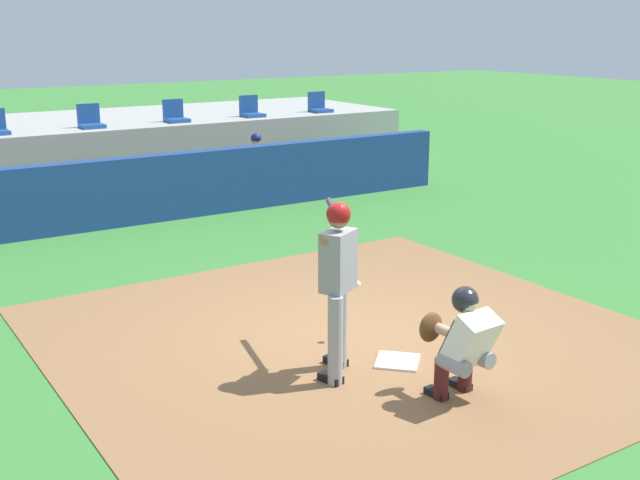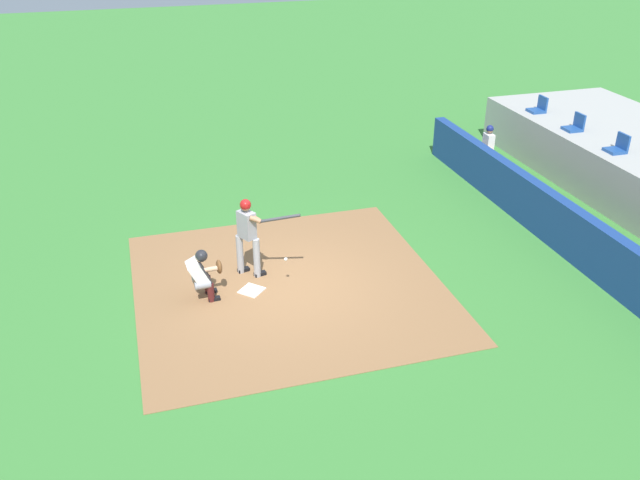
# 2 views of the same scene
# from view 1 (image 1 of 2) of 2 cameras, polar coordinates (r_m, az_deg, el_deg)

# --- Properties ---
(ground_plane) EXTENTS (80.00, 80.00, 0.00)m
(ground_plane) POSITION_cam_1_polar(r_m,az_deg,el_deg) (9.00, 2.44, -7.15)
(ground_plane) COLOR #387A33
(dirt_infield) EXTENTS (6.40, 6.40, 0.01)m
(dirt_infield) POSITION_cam_1_polar(r_m,az_deg,el_deg) (9.00, 2.44, -7.11)
(dirt_infield) COLOR olive
(dirt_infield) RESTS_ON ground
(home_plate) EXTENTS (0.62, 0.62, 0.02)m
(home_plate) POSITION_cam_1_polar(r_m,az_deg,el_deg) (8.40, 5.62, -8.72)
(home_plate) COLOR white
(home_plate) RESTS_ON dirt_infield
(batter_at_plate) EXTENTS (0.84, 1.29, 1.80)m
(batter_at_plate) POSITION_cam_1_polar(r_m,az_deg,el_deg) (7.74, 1.31, -2.74)
(batter_at_plate) COLOR #99999E
(batter_at_plate) RESTS_ON ground
(catcher_crouched) EXTENTS (0.50, 2.09, 1.13)m
(catcher_crouched) POSITION_cam_1_polar(r_m,az_deg,el_deg) (7.49, 10.23, -7.10)
(catcher_crouched) COLOR gray
(catcher_crouched) RESTS_ON ground
(dugout_wall) EXTENTS (13.00, 0.30, 1.20)m
(dugout_wall) POSITION_cam_1_polar(r_m,az_deg,el_deg) (14.41, -12.63, 3.58)
(dugout_wall) COLOR navy
(dugout_wall) RESTS_ON ground
(dugout_bench) EXTENTS (11.80, 0.44, 0.45)m
(dugout_bench) POSITION_cam_1_polar(r_m,az_deg,el_deg) (15.41, -13.86, 2.83)
(dugout_bench) COLOR olive
(dugout_bench) RESTS_ON ground
(dugout_player_1) EXTENTS (0.49, 0.70, 1.30)m
(dugout_player_1) POSITION_cam_1_polar(r_m,az_deg,el_deg) (16.28, -4.40, 5.50)
(dugout_player_1) COLOR #939399
(dugout_player_1) RESTS_ON ground
(stands_platform) EXTENTS (15.00, 4.40, 1.40)m
(stands_platform) POSITION_cam_1_polar(r_m,az_deg,el_deg) (18.52, -17.47, 6.11)
(stands_platform) COLOR #9E9E99
(stands_platform) RESTS_ON ground
(stadium_seat_3) EXTENTS (0.46, 0.46, 0.48)m
(stadium_seat_3) POSITION_cam_1_polar(r_m,az_deg,el_deg) (16.97, -16.27, 8.27)
(stadium_seat_3) COLOR #1E478C
(stadium_seat_3) RESTS_ON stands_platform
(stadium_seat_4) EXTENTS (0.46, 0.46, 0.48)m
(stadium_seat_4) POSITION_cam_1_polar(r_m,az_deg,el_deg) (17.58, -10.43, 8.85)
(stadium_seat_4) COLOR #1E478C
(stadium_seat_4) RESTS_ON stands_platform
(stadium_seat_5) EXTENTS (0.46, 0.46, 0.48)m
(stadium_seat_5) POSITION_cam_1_polar(r_m,az_deg,el_deg) (18.37, -5.01, 9.31)
(stadium_seat_5) COLOR #1E478C
(stadium_seat_5) RESTS_ON stands_platform
(stadium_seat_6) EXTENTS (0.46, 0.46, 0.48)m
(stadium_seat_6) POSITION_cam_1_polar(r_m,az_deg,el_deg) (19.30, -0.07, 9.65)
(stadium_seat_6) COLOR #1E478C
(stadium_seat_6) RESTS_ON stands_platform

